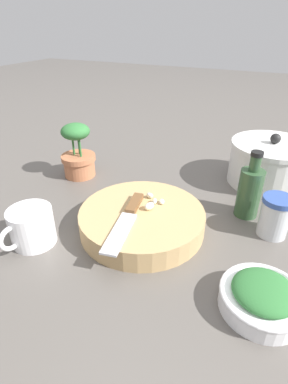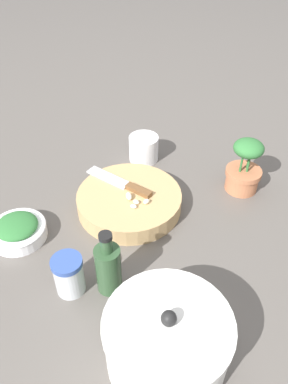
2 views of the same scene
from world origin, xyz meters
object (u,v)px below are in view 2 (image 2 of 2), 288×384
cutting_board (129,201)px  garlic_cloves (135,200)px  spice_jar (69,275)px  potted_herb (244,169)px  chef_knife (123,184)px  coffee_mug (143,148)px  oil_bottle (108,267)px  herb_bowl (18,230)px  stock_pot (167,341)px

cutting_board → garlic_cloves: 0.05m
spice_jar → potted_herb: size_ratio=0.58×
spice_jar → chef_knife: bearing=-152.3°
coffee_mug → oil_bottle: 0.51m
herb_bowl → spice_jar: (-0.00, 0.22, 0.02)m
chef_knife → garlic_cloves: bearing=-118.8°
coffee_mug → stock_pot: stock_pot is taller
spice_jar → potted_herb: 0.57m
chef_knife → oil_bottle: (0.22, 0.21, 0.01)m
cutting_board → coffee_mug: bearing=-142.9°
coffee_mug → chef_knife: bearing=30.2°
coffee_mug → potted_herb: size_ratio=0.76×
cutting_board → potted_herb: size_ratio=1.73×
garlic_cloves → coffee_mug: (-0.20, -0.18, -0.02)m
cutting_board → oil_bottle: bearing=38.4°
cutting_board → potted_herb: (-0.29, 0.16, 0.05)m
spice_jar → stock_pot: size_ratio=0.41×
herb_bowl → coffee_mug: (-0.47, -0.03, 0.02)m
cutting_board → spice_jar: bearing=21.8°
coffee_mug → potted_herb: (-0.10, 0.31, 0.03)m
cutting_board → herb_bowl: size_ratio=1.99×
chef_knife → potted_herb: size_ratio=1.30×
chef_knife → potted_herb: (-0.28, 0.21, 0.02)m
potted_herb → oil_bottle: bearing=0.1°
cutting_board → spice_jar: (0.27, 0.11, 0.02)m
oil_bottle → potted_herb: oil_bottle is taller
spice_jar → cutting_board: bearing=-158.2°
garlic_cloves → stock_pot: bearing=55.8°
chef_knife → spice_jar: size_ratio=2.24×
chef_knife → coffee_mug: (-0.18, -0.10, -0.01)m
chef_knife → coffee_mug: bearing=19.5°
cutting_board → garlic_cloves: size_ratio=4.17×
oil_bottle → herb_bowl: bearing=-75.9°
herb_bowl → stock_pot: size_ratio=0.62×
chef_knife → herb_bowl: bearing=155.8°
coffee_mug → oil_bottle: size_ratio=0.74×
oil_bottle → chef_knife: bearing=-137.0°
garlic_cloves → herb_bowl: 0.30m
chef_knife → potted_herb: 0.35m
herb_bowl → stock_pot: bearing=95.1°
spice_jar → coffee_mug: 0.53m
cutting_board → coffee_mug: coffee_mug is taller
chef_knife → spice_jar: (0.29, 0.15, -0.01)m
cutting_board → herb_bowl: (0.28, -0.11, 0.00)m
herb_bowl → oil_bottle: size_ratio=0.85×
garlic_cloves → potted_herb: 0.33m
cutting_board → chef_knife: size_ratio=1.33×
spice_jar → coffee_mug: bearing=-151.3°
herb_bowl → coffee_mug: 0.47m
cutting_board → garlic_cloves: bearing=72.8°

